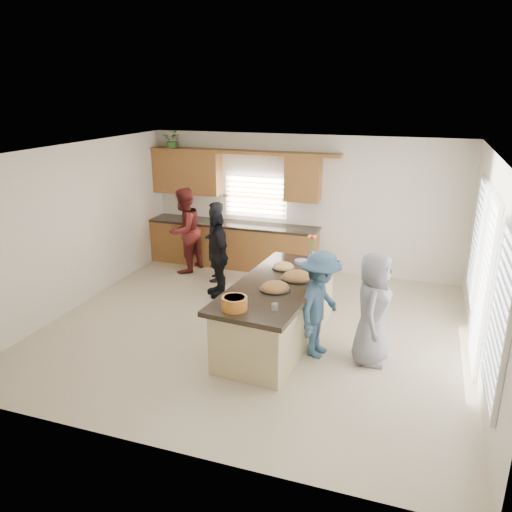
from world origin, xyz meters
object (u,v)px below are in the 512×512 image
(salad_bowl, at_px, (234,302))
(woman_left_mid, at_px, (184,230))
(island, at_px, (277,314))
(woman_left_back, at_px, (215,242))
(woman_right_back, at_px, (320,305))
(woman_left_front, at_px, (218,254))
(woman_right_front, at_px, (373,309))

(salad_bowl, bearing_deg, woman_left_mid, 125.39)
(island, bearing_deg, salad_bowl, -99.45)
(woman_left_back, distance_m, woman_right_back, 3.43)
(island, xyz_separation_m, woman_left_mid, (-2.70, 2.36, 0.43))
(woman_left_front, bearing_deg, woman_left_back, 167.62)
(woman_left_back, bearing_deg, woman_left_mid, -126.91)
(salad_bowl, height_order, woman_right_back, woman_right_back)
(woman_left_back, xyz_separation_m, woman_left_mid, (-0.80, 0.28, 0.09))
(salad_bowl, xyz_separation_m, woman_left_front, (-1.28, 2.44, -0.25))
(woman_right_back, bearing_deg, woman_right_front, -75.20)
(woman_left_front, height_order, woman_right_back, woman_left_front)
(woman_left_back, bearing_deg, salad_bowl, 10.22)
(woman_right_back, bearing_deg, island, 85.30)
(island, xyz_separation_m, woman_left_back, (-1.90, 2.07, 0.34))
(salad_bowl, relative_size, woman_right_back, 0.21)
(woman_left_mid, relative_size, woman_right_back, 1.13)
(woman_left_mid, bearing_deg, island, 58.97)
(salad_bowl, relative_size, woman_right_front, 0.21)
(island, xyz_separation_m, salad_bowl, (-0.27, -1.06, 0.59))
(woman_left_mid, xyz_separation_m, woman_right_front, (4.09, -2.50, -0.08))
(salad_bowl, bearing_deg, woman_left_back, 117.50)
(island, relative_size, woman_left_back, 1.75)
(island, bearing_deg, woman_left_front, 143.17)
(woman_left_front, bearing_deg, woman_left_mid, -169.73)
(woman_right_back, bearing_deg, salad_bowl, 143.61)
(woman_left_back, bearing_deg, island, 25.27)
(woman_right_back, height_order, woman_right_front, woman_right_front)
(woman_left_back, distance_m, woman_left_mid, 0.85)
(woman_right_front, bearing_deg, woman_left_back, 58.21)
(woman_left_front, relative_size, woman_right_back, 1.02)
(island, bearing_deg, woman_right_back, -10.67)
(woman_left_back, xyz_separation_m, woman_right_back, (2.58, -2.26, -0.02))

